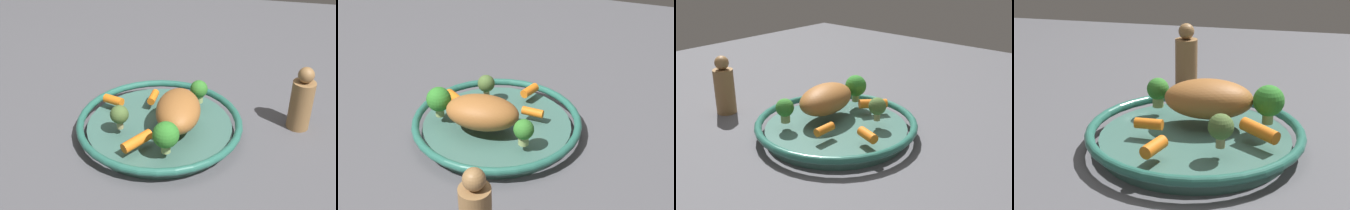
{
  "view_description": "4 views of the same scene",
  "coord_description": "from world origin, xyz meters",
  "views": [
    {
      "loc": [
        0.18,
        -0.75,
        0.54
      ],
      "look_at": [
        0.02,
        -0.0,
        0.07
      ],
      "focal_mm": 46.02,
      "sensor_mm": 36.0,
      "label": 1
    },
    {
      "loc": [
        0.72,
        0.3,
        0.53
      ],
      "look_at": [
        0.01,
        0.02,
        0.08
      ],
      "focal_mm": 47.36,
      "sensor_mm": 36.0,
      "label": 2
    },
    {
      "loc": [
        -0.54,
        0.59,
        0.39
      ],
      "look_at": [
        -0.01,
        -0.02,
        0.07
      ],
      "focal_mm": 43.22,
      "sensor_mm": 36.0,
      "label": 3
    },
    {
      "loc": [
        -0.71,
        -0.16,
        0.34
      ],
      "look_at": [
        -0.01,
        0.02,
        0.07
      ],
      "focal_mm": 52.33,
      "sensor_mm": 36.0,
      "label": 4
    }
  ],
  "objects": [
    {
      "name": "broccoli_floret_small",
      "position": [
        0.07,
        0.08,
        0.07
      ],
      "size": [
        0.04,
        0.04,
        0.05
      ],
      "color": "#96AA66",
      "rests_on": "serving_bowl"
    },
    {
      "name": "pepper_mill",
      "position": [
        0.29,
        0.09,
        0.07
      ],
      "size": [
        0.05,
        0.05,
        0.15
      ],
      "color": "olive",
      "rests_on": "ground_plane"
    },
    {
      "name": "roast_chicken_piece",
      "position": [
        0.04,
        -0.01,
        0.07
      ],
      "size": [
        0.11,
        0.16,
        0.07
      ],
      "primitive_type": "ellipsoid",
      "rotation": [
        0.0,
        0.0,
        1.68
      ],
      "color": "#985D2C",
      "rests_on": "serving_bowl"
    },
    {
      "name": "broccoli_floret_large",
      "position": [
        0.04,
        -0.11,
        0.08
      ],
      "size": [
        0.05,
        0.05,
        0.06
      ],
      "color": "#94AD66",
      "rests_on": "serving_bowl"
    },
    {
      "name": "baby_carrot_right",
      "position": [
        -0.03,
        0.07,
        0.05
      ],
      "size": [
        0.02,
        0.05,
        0.02
      ],
      "primitive_type": "cylinder",
      "rotation": [
        1.55,
        0.0,
        6.28
      ],
      "color": "orange",
      "rests_on": "serving_bowl"
    },
    {
      "name": "serving_bowl",
      "position": [
        0.0,
        0.0,
        0.02
      ],
      "size": [
        0.35,
        0.35,
        0.04
      ],
      "color": "#3D665B",
      "rests_on": "ground_plane"
    },
    {
      "name": "baby_carrot_left",
      "position": [
        -0.11,
        0.03,
        0.05
      ],
      "size": [
        0.05,
        0.03,
        0.02
      ],
      "primitive_type": "cylinder",
      "rotation": [
        1.58,
        0.0,
        4.42
      ],
      "color": "orange",
      "rests_on": "serving_bowl"
    },
    {
      "name": "ground_plane",
      "position": [
        0.0,
        0.0,
        0.0
      ],
      "size": [
        1.97,
        1.97,
        0.0
      ],
      "primitive_type": "plane",
      "color": "#4C4C51"
    },
    {
      "name": "baby_carrot_center",
      "position": [
        -0.02,
        -0.1,
        0.05
      ],
      "size": [
        0.06,
        0.07,
        0.03
      ],
      "primitive_type": "cylinder",
      "rotation": [
        1.63,
        0.0,
        5.67
      ],
      "color": "orange",
      "rests_on": "serving_bowl"
    },
    {
      "name": "broccoli_floret_mid",
      "position": [
        -0.07,
        -0.05,
        0.07
      ],
      "size": [
        0.04,
        0.04,
        0.05
      ],
      "color": "tan",
      "rests_on": "serving_bowl"
    }
  ]
}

